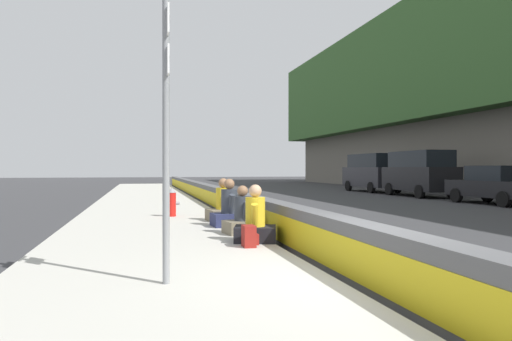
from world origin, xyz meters
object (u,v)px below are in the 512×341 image
Objects in this scene: seated_person_rear at (229,211)px; backpack at (249,236)px; seated_person_foreground at (255,224)px; parked_car_third at (495,185)px; seated_person_far at (223,207)px; route_sign_post at (166,120)px; parked_car_midline at (372,172)px; seated_person_middle at (243,219)px; fire_hydrant at (172,202)px; parked_car_fourth at (419,173)px.

seated_person_rear reaches higher than backpack.
parked_car_third is (8.66, -13.00, 0.37)m from seated_person_foreground.
parked_car_third reaches higher than seated_person_far.
route_sign_post reaches higher than parked_car_midline.
seated_person_middle is (1.18, 0.01, -0.02)m from seated_person_foreground.
fire_hydrant is at bearing 13.51° from seated_person_foreground.
route_sign_post is at bearing 161.94° from seated_person_rear.
seated_person_middle is at bearing 179.54° from seated_person_far.
seated_person_foreground is at bearing -23.19° from backpack.
seated_person_middle is 1.80m from backpack.
seated_person_foreground reaches higher than fire_hydrant.
backpack is (-4.45, 0.27, -0.17)m from seated_person_far.
parked_car_midline reaches higher than seated_person_foreground.
seated_person_middle reaches higher than backpack.
seated_person_foreground is at bearing 147.11° from parked_car_midline.
parked_car_midline reaches higher than seated_person_middle.
seated_person_foreground is at bearing -179.07° from seated_person_rear.
seated_person_rear is 2.98× the size of backpack.
seated_person_rear is at bearing 132.46° from parked_car_fourth.
parked_car_midline is at bearing -32.89° from seated_person_foreground.
seated_person_rear is (2.61, 0.04, 0.02)m from seated_person_foreground.
backpack is 24.56m from parked_car_midline.
seated_person_far is (1.24, -0.06, -0.00)m from seated_person_rear.
route_sign_post is 6.22m from seated_person_rear.
seated_person_middle is 0.24× the size of parked_car_third.
parked_car_fourth is (15.16, -13.27, 1.02)m from backpack.
route_sign_post reaches higher than seated_person_rear.
parked_car_third is at bearing -77.09° from fire_hydrant.
parked_car_midline is (20.66, -13.23, 1.02)m from backpack.
seated_person_foreground is 23.91m from parked_car_midline.
seated_person_middle is 0.21× the size of parked_car_midline.
parked_car_third is at bearing -65.13° from seated_person_rear.
backpack is 0.09× the size of parked_car_third.
route_sign_post is 3.51m from backpack.
seated_person_far is at bearing -15.44° from route_sign_post.
parked_car_third is (6.05, -13.05, 0.35)m from seated_person_rear.
seated_person_far reaches higher than fire_hydrant.
seated_person_foreground is at bearing -179.72° from seated_person_middle.
parked_car_midline is at bearing -38.63° from seated_person_far.
seated_person_foreground is 0.22× the size of parked_car_midline.
seated_person_foreground is at bearing 123.67° from parked_car_third.
seated_person_rear reaches higher than fire_hydrant.
seated_person_middle is 22.93m from parked_car_midline.
route_sign_post reaches higher than seated_person_foreground.
fire_hydrant is 14.67m from parked_car_third.
fire_hydrant is 0.17× the size of parked_car_fourth.
seated_person_far is at bearing -3.49° from backpack.
seated_person_rear is at bearing 114.87° from parked_car_third.
seated_person_far is (-1.54, -1.31, -0.08)m from fire_hydrant.
parked_car_midline reaches higher than parked_car_third.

